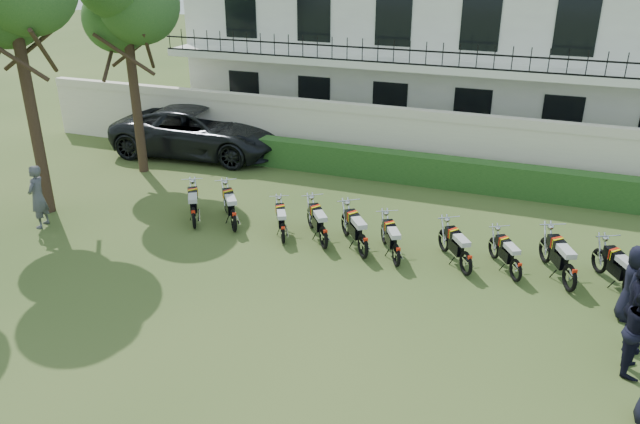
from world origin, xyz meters
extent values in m
plane|color=#324A1D|center=(0.00, 0.00, 0.00)|extent=(100.00, 100.00, 0.00)
cube|color=beige|center=(0.00, 8.00, 1.00)|extent=(30.00, 0.30, 2.00)
cube|color=beige|center=(0.00, 8.00, 2.15)|extent=(30.00, 0.35, 0.30)
cube|color=#174218|center=(1.00, 7.20, 0.50)|extent=(18.00, 0.60, 1.00)
cube|color=white|center=(0.00, 14.00, 3.50)|extent=(20.00, 8.00, 7.00)
cube|color=white|center=(0.00, 9.30, 3.50)|extent=(20.00, 1.40, 0.25)
cube|color=black|center=(0.00, 8.65, 4.10)|extent=(20.00, 0.05, 0.05)
cube|color=black|center=(0.00, 8.65, 3.65)|extent=(20.00, 0.05, 0.05)
cube|color=black|center=(-7.50, 10.02, 1.60)|extent=(1.30, 0.12, 2.20)
cube|color=black|center=(-7.50, 10.02, 5.10)|extent=(1.30, 0.12, 2.20)
cube|color=black|center=(-4.50, 10.02, 1.60)|extent=(1.30, 0.12, 2.20)
cube|color=black|center=(-4.50, 10.02, 5.10)|extent=(1.30, 0.12, 2.20)
cube|color=black|center=(-1.50, 10.02, 1.60)|extent=(1.30, 0.12, 2.20)
cube|color=black|center=(-1.50, 10.02, 5.10)|extent=(1.30, 0.12, 2.20)
cube|color=black|center=(1.50, 10.02, 1.60)|extent=(1.30, 0.12, 2.20)
cube|color=black|center=(1.50, 10.02, 5.10)|extent=(1.30, 0.12, 2.20)
cube|color=black|center=(4.50, 10.02, 1.60)|extent=(1.30, 0.12, 2.20)
cube|color=black|center=(4.50, 10.02, 5.10)|extent=(1.30, 0.12, 2.20)
cylinder|color=#473323|center=(-9.50, 1.00, 2.97)|extent=(0.32, 0.32, 5.95)
sphere|color=#295522|center=(-10.10, 1.30, 5.78)|extent=(2.20, 2.20, 2.20)
cylinder|color=#473323|center=(-9.00, 5.00, 2.62)|extent=(0.32, 0.32, 5.25)
sphere|color=#295522|center=(-8.60, 5.20, 5.62)|extent=(2.60, 2.60, 2.60)
sphere|color=#295522|center=(-9.60, 5.30, 5.10)|extent=(2.20, 2.20, 2.20)
torus|color=black|center=(-4.44, 0.87, 0.30)|extent=(0.40, 0.58, 0.62)
torus|color=black|center=(-5.12, 2.00, 0.30)|extent=(0.40, 0.58, 0.62)
cube|color=black|center=(-4.75, 1.39, 0.46)|extent=(0.44, 0.57, 0.30)
cube|color=black|center=(-4.87, 1.59, 0.73)|extent=(0.46, 0.53, 0.22)
cube|color=red|center=(-4.87, 1.59, 0.74)|extent=(0.24, 0.26, 0.23)
cube|color=yellow|center=(-4.84, 1.54, 0.74)|extent=(0.21, 0.25, 0.23)
cube|color=#BBBBBB|center=(-4.61, 1.15, 0.77)|extent=(0.50, 0.60, 0.12)
cylinder|color=silver|center=(-5.04, 1.87, 1.04)|extent=(0.54, 0.34, 0.03)
torus|color=black|center=(-3.22, 1.09, 0.32)|extent=(0.46, 0.57, 0.64)
torus|color=black|center=(-4.05, 2.19, 0.32)|extent=(0.46, 0.57, 0.64)
cube|color=black|center=(-3.61, 1.60, 0.48)|extent=(0.50, 0.58, 0.32)
cube|color=black|center=(-3.75, 1.79, 0.76)|extent=(0.51, 0.54, 0.23)
cube|color=red|center=(-3.75, 1.79, 0.77)|extent=(0.23, 0.29, 0.24)
cube|color=yellow|center=(-3.72, 1.74, 0.77)|extent=(0.20, 0.27, 0.24)
cube|color=#BBBBBB|center=(-3.43, 1.37, 0.80)|extent=(0.55, 0.62, 0.13)
cylinder|color=silver|center=(-3.96, 2.06, 1.08)|extent=(0.52, 0.41, 0.03)
torus|color=black|center=(-1.80, 0.94, 0.27)|extent=(0.34, 0.53, 0.55)
torus|color=black|center=(-2.36, 1.97, 0.27)|extent=(0.34, 0.53, 0.55)
cube|color=black|center=(-2.06, 1.41, 0.41)|extent=(0.38, 0.52, 0.27)
cube|color=black|center=(-2.16, 1.60, 0.65)|extent=(0.40, 0.47, 0.20)
cube|color=red|center=(-2.16, 1.60, 0.66)|extent=(0.22, 0.23, 0.21)
cube|color=yellow|center=(-2.13, 1.55, 0.66)|extent=(0.20, 0.21, 0.21)
cube|color=#BBBBBB|center=(-1.94, 1.20, 0.69)|extent=(0.43, 0.54, 0.11)
cylinder|color=silver|center=(-2.30, 1.85, 0.93)|extent=(0.49, 0.28, 0.03)
torus|color=black|center=(-0.56, 1.00, 0.31)|extent=(0.44, 0.56, 0.62)
torus|color=black|center=(-1.34, 2.08, 0.31)|extent=(0.44, 0.56, 0.62)
cube|color=black|center=(-0.92, 1.50, 0.46)|extent=(0.48, 0.56, 0.31)
cube|color=black|center=(-1.06, 1.69, 0.74)|extent=(0.48, 0.53, 0.22)
cube|color=red|center=(-1.06, 1.69, 0.75)|extent=(0.22, 0.27, 0.23)
cube|color=yellow|center=(-1.02, 1.64, 0.75)|extent=(0.20, 0.26, 0.23)
cube|color=#BBBBBB|center=(-0.76, 1.27, 0.78)|extent=(0.53, 0.60, 0.12)
cylinder|color=silver|center=(-1.25, 1.95, 1.04)|extent=(0.51, 0.38, 0.03)
torus|color=black|center=(0.57, 0.84, 0.32)|extent=(0.46, 0.58, 0.65)
torus|color=black|center=(-0.25, 1.95, 0.32)|extent=(0.46, 0.58, 0.65)
cube|color=black|center=(0.19, 1.35, 0.48)|extent=(0.50, 0.58, 0.32)
cube|color=black|center=(0.05, 1.55, 0.77)|extent=(0.51, 0.55, 0.23)
cube|color=red|center=(0.05, 1.55, 0.78)|extent=(0.23, 0.29, 0.24)
cube|color=yellow|center=(0.09, 1.50, 0.78)|extent=(0.20, 0.27, 0.24)
cube|color=#BBBBBB|center=(0.37, 1.12, 0.81)|extent=(0.55, 0.62, 0.13)
cylinder|color=silver|center=(-0.15, 1.82, 1.09)|extent=(0.53, 0.41, 0.03)
torus|color=black|center=(1.36, 0.71, 0.29)|extent=(0.36, 0.57, 0.60)
torus|color=black|center=(0.76, 1.83, 0.29)|extent=(0.36, 0.57, 0.60)
cube|color=black|center=(1.08, 1.22, 0.44)|extent=(0.41, 0.56, 0.29)
cube|color=black|center=(0.98, 1.42, 0.70)|extent=(0.43, 0.51, 0.22)
cube|color=red|center=(0.98, 1.42, 0.71)|extent=(0.23, 0.25, 0.23)
cube|color=yellow|center=(1.01, 1.37, 0.71)|extent=(0.21, 0.23, 0.23)
cube|color=#BBBBBB|center=(1.21, 0.99, 0.74)|extent=(0.46, 0.59, 0.12)
cylinder|color=silver|center=(0.83, 1.70, 1.00)|extent=(0.53, 0.30, 0.03)
torus|color=black|center=(3.09, 0.90, 0.30)|extent=(0.41, 0.55, 0.61)
torus|color=black|center=(2.37, 1.97, 0.30)|extent=(0.41, 0.55, 0.61)
cube|color=black|center=(2.76, 1.39, 0.45)|extent=(0.45, 0.55, 0.30)
cube|color=black|center=(2.63, 1.58, 0.71)|extent=(0.46, 0.51, 0.22)
cube|color=red|center=(2.63, 1.58, 0.72)|extent=(0.22, 0.26, 0.23)
cube|color=yellow|center=(2.67, 1.53, 0.72)|extent=(0.20, 0.25, 0.23)
cube|color=#BBBBBB|center=(2.91, 1.17, 0.75)|extent=(0.50, 0.59, 0.12)
cylinder|color=silver|center=(2.46, 1.84, 1.01)|extent=(0.51, 0.36, 0.03)
torus|color=black|center=(4.18, 1.04, 0.28)|extent=(0.36, 0.52, 0.56)
torus|color=black|center=(3.57, 2.06, 0.28)|extent=(0.36, 0.52, 0.56)
cube|color=black|center=(3.90, 1.51, 0.41)|extent=(0.40, 0.52, 0.28)
cube|color=black|center=(3.79, 1.69, 0.66)|extent=(0.42, 0.48, 0.20)
cube|color=red|center=(3.79, 1.69, 0.67)|extent=(0.21, 0.24, 0.21)
cube|color=yellow|center=(3.82, 1.64, 0.67)|extent=(0.19, 0.22, 0.21)
cube|color=#BBBBBB|center=(4.03, 1.30, 0.70)|extent=(0.45, 0.55, 0.11)
cylinder|color=silver|center=(3.64, 1.94, 0.94)|extent=(0.49, 0.31, 0.03)
torus|color=black|center=(5.35, 0.87, 0.32)|extent=(0.36, 0.64, 0.66)
torus|color=black|center=(4.77, 2.15, 0.32)|extent=(0.36, 0.64, 0.66)
cube|color=black|center=(5.08, 1.46, 0.49)|extent=(0.42, 0.62, 0.32)
cube|color=black|center=(4.98, 1.69, 0.78)|extent=(0.46, 0.56, 0.24)
cube|color=red|center=(4.98, 1.69, 0.79)|extent=(0.27, 0.27, 0.25)
cube|color=yellow|center=(5.01, 1.63, 0.79)|extent=(0.25, 0.24, 0.25)
cube|color=#BBBBBB|center=(5.20, 1.20, 0.82)|extent=(0.48, 0.65, 0.13)
cylinder|color=silver|center=(4.84, 2.00, 1.10)|extent=(0.60, 0.30, 0.03)
torus|color=black|center=(6.04, 2.11, 0.31)|extent=(0.38, 0.59, 0.62)
cube|color=black|center=(6.38, 1.48, 0.46)|extent=(0.43, 0.58, 0.31)
cube|color=black|center=(6.27, 1.69, 0.74)|extent=(0.45, 0.53, 0.22)
cube|color=red|center=(6.27, 1.69, 0.75)|extent=(0.25, 0.26, 0.24)
cube|color=yellow|center=(6.30, 1.63, 0.75)|extent=(0.22, 0.24, 0.24)
cylinder|color=silver|center=(6.12, 1.97, 1.04)|extent=(0.56, 0.32, 0.03)
imported|color=black|center=(-8.08, 7.36, 0.90)|extent=(6.68, 3.53, 1.79)
imported|color=#59595E|center=(-8.90, 0.06, 0.90)|extent=(0.57, 0.74, 1.81)
imported|color=black|center=(6.21, -0.39, 0.91)|extent=(0.57, 1.11, 1.82)
imported|color=black|center=(6.27, 0.78, 0.85)|extent=(0.72, 0.93, 1.70)
camera|label=1|loc=(4.14, -12.16, 7.41)|focal=35.00mm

